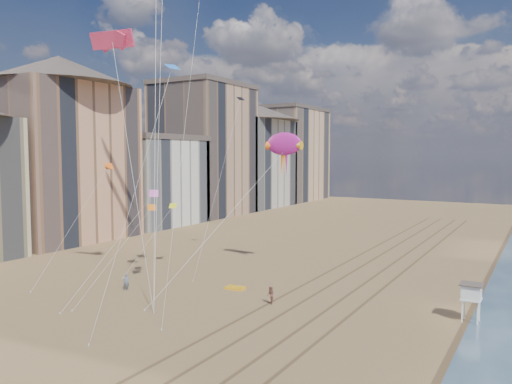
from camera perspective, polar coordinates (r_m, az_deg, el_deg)
tracks at (r=52.53m, az=10.20°, el=-10.44°), size 7.68×120.00×0.01m
buildings at (r=106.09m, az=-7.91°, el=4.39°), size 34.72×131.35×29.00m
lifeguard_stand at (r=43.89m, az=23.39°, el=-10.49°), size 1.71×1.71×3.08m
grounded_kite at (r=50.42m, az=-2.37°, el=-10.89°), size 2.02×1.40×0.22m
show_kite at (r=56.16m, az=3.22°, el=5.46°), size 4.39×9.94×23.51m
kite_flyer_a at (r=51.31m, az=-14.59°, el=-9.93°), size 0.70×0.69×1.64m
kite_flyer_b at (r=45.31m, az=1.67°, el=-11.71°), size 0.99×1.00×1.63m
small_kites at (r=50.91m, az=-9.69°, el=7.89°), size 19.52×18.92×20.16m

